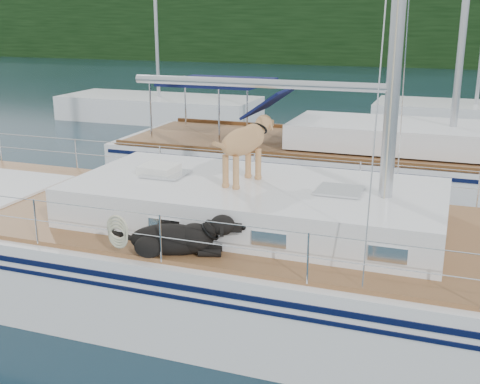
% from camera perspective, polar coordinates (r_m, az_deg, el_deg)
% --- Properties ---
extents(ground, '(120.00, 120.00, 0.00)m').
position_cam_1_polar(ground, '(9.38, -3.34, -9.45)').
color(ground, black).
rests_on(ground, ground).
extents(tree_line, '(90.00, 3.00, 6.00)m').
position_cam_1_polar(tree_line, '(52.85, 16.86, 14.55)').
color(tree_line, black).
rests_on(tree_line, ground).
extents(shore_bank, '(92.00, 1.00, 1.20)m').
position_cam_1_polar(shore_bank, '(54.15, 16.73, 12.04)').
color(shore_bank, '#595147').
rests_on(shore_bank, ground).
extents(main_sailboat, '(12.00, 3.82, 14.01)m').
position_cam_1_polar(main_sailboat, '(9.07, -2.87, -5.70)').
color(main_sailboat, white).
rests_on(main_sailboat, ground).
extents(neighbor_sailboat, '(11.00, 3.50, 13.30)m').
position_cam_1_polar(neighbor_sailboat, '(14.62, 10.19, 2.46)').
color(neighbor_sailboat, white).
rests_on(neighbor_sailboat, ground).
extents(bg_boat_west, '(8.00, 3.00, 11.65)m').
position_cam_1_polar(bg_boat_west, '(24.80, -7.65, 7.82)').
color(bg_boat_west, white).
rests_on(bg_boat_west, ground).
extents(bg_boat_center, '(7.20, 3.00, 11.65)m').
position_cam_1_polar(bg_boat_center, '(24.02, 21.35, 6.58)').
color(bg_boat_center, white).
rests_on(bg_boat_center, ground).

